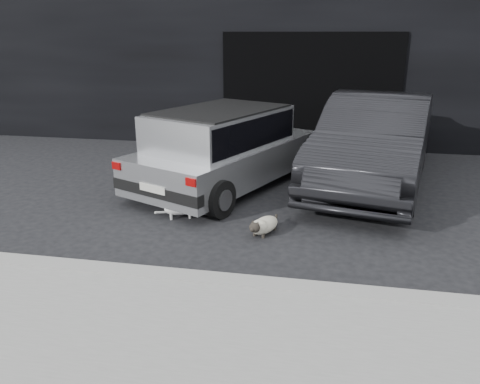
% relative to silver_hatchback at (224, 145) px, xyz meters
% --- Properties ---
extents(ground, '(80.00, 80.00, 0.00)m').
position_rel_silver_hatchback_xyz_m(ground, '(0.31, -0.82, -0.75)').
color(ground, black).
rests_on(ground, ground).
extents(building_facade, '(34.00, 4.00, 5.00)m').
position_rel_silver_hatchback_xyz_m(building_facade, '(1.31, 5.18, 1.75)').
color(building_facade, black).
rests_on(building_facade, ground).
extents(garage_opening, '(4.00, 0.10, 2.60)m').
position_rel_silver_hatchback_xyz_m(garage_opening, '(1.31, 3.17, 0.55)').
color(garage_opening, black).
rests_on(garage_opening, ground).
extents(curb, '(18.00, 0.25, 0.12)m').
position_rel_silver_hatchback_xyz_m(curb, '(1.31, -3.42, -0.69)').
color(curb, gray).
rests_on(curb, ground).
extents(sidewalk, '(18.00, 2.20, 0.11)m').
position_rel_silver_hatchback_xyz_m(sidewalk, '(1.31, -4.62, -0.70)').
color(sidewalk, gray).
rests_on(sidewalk, ground).
extents(silver_hatchback, '(3.03, 4.09, 1.38)m').
position_rel_silver_hatchback_xyz_m(silver_hatchback, '(0.00, 0.00, 0.00)').
color(silver_hatchback, silver).
rests_on(silver_hatchback, ground).
extents(second_car, '(2.64, 5.00, 1.57)m').
position_rel_silver_hatchback_xyz_m(second_car, '(2.56, 0.61, 0.03)').
color(second_car, black).
rests_on(second_car, ground).
extents(cat_siamese, '(0.44, 0.75, 0.27)m').
position_rel_silver_hatchback_xyz_m(cat_siamese, '(0.96, -1.95, -0.63)').
color(cat_siamese, beige).
rests_on(cat_siamese, ground).
extents(cat_white, '(0.63, 0.39, 0.32)m').
position_rel_silver_hatchback_xyz_m(cat_white, '(-0.29, -1.56, -0.60)').
color(cat_white, white).
rests_on(cat_white, ground).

